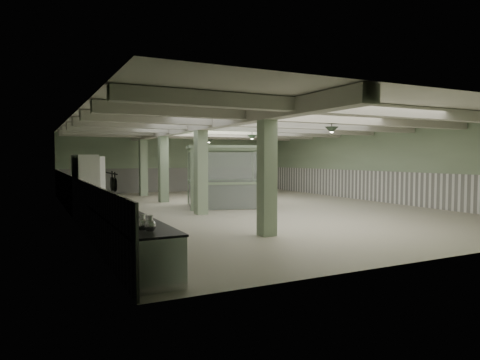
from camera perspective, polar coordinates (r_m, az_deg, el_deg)
name	(u,v)px	position (r m, az deg, el deg)	size (l,w,h in m)	color
floor	(247,208)	(18.34, 0.96, -3.75)	(20.00, 20.00, 0.00)	beige
ceiling	(247,124)	(18.27, 0.97, 7.54)	(14.00, 20.00, 0.02)	silver
wall_back	(175,163)	(27.48, -8.69, 2.23)	(14.00, 0.02, 3.60)	#97AF8C
wall_front	(459,174)	(10.42, 27.20, 0.72)	(14.00, 0.02, 3.60)	#97AF8C
wall_left	(71,168)	(16.23, -21.55, 1.54)	(0.02, 20.00, 3.60)	#97AF8C
wall_right	(372,165)	(22.32, 17.14, 1.96)	(0.02, 20.00, 3.60)	#97AF8C
wainscot_left	(73,197)	(16.29, -21.39, -2.16)	(0.05, 19.90, 1.50)	white
wainscot_right	(371,186)	(22.35, 17.05, -0.74)	(0.05, 19.90, 1.50)	white
wainscot_back	(175,180)	(27.49, -8.66, 0.04)	(13.90, 0.05, 1.50)	white
girder	(192,127)	(17.25, -6.48, 7.05)	(0.45, 19.90, 0.40)	beige
beam_a	(376,110)	(12.13, 17.72, 8.85)	(13.90, 0.35, 0.32)	beige
beam_b	(319,118)	(14.02, 10.52, 8.13)	(13.90, 0.35, 0.32)	beige
beam_c	(278,124)	(16.09, 5.11, 7.50)	(13.90, 0.35, 0.32)	beige
beam_d	(247,128)	(18.26, 0.97, 6.97)	(13.90, 0.35, 0.32)	beige
beam_e	(223,131)	(20.50, -2.27, 6.53)	(13.90, 0.35, 0.32)	beige
beam_f	(204,134)	(22.80, -4.86, 6.17)	(13.90, 0.35, 0.32)	beige
beam_g	(188,136)	(25.14, -6.97, 5.86)	(13.90, 0.35, 0.32)	beige
column_a	(267,171)	(11.75, 3.62, 1.26)	(0.42, 0.42, 3.60)	#98B08D
column_b	(201,167)	(16.27, -5.24, 1.74)	(0.42, 0.42, 3.60)	#98B08D
column_c	(163,165)	(21.01, -10.19, 1.98)	(0.42, 0.42, 3.60)	#98B08D
column_d	(143,164)	(24.88, -12.77, 2.11)	(0.42, 0.42, 3.60)	#98B08D
hook_rail	(111,173)	(8.70, -16.79, 0.86)	(0.02, 0.02, 1.20)	black
pendant_front	(332,130)	(14.30, 12.11, 6.52)	(0.44, 0.44, 0.22)	#293628
pendant_mid	(252,137)	(18.91, 1.62, 5.71)	(0.44, 0.44, 0.22)	#293628
pendant_back	(209,141)	(23.44, -4.17, 5.18)	(0.44, 0.44, 0.22)	#293628
prep_counter	(126,237)	(9.50, -14.94, -7.37)	(0.93, 5.32, 0.91)	silver
pitcher_near	(150,224)	(7.37, -11.90, -5.74)	(0.19, 0.23, 0.29)	silver
pitcher_far	(143,223)	(7.52, -12.87, -5.60)	(0.19, 0.22, 0.28)	silver
veg_colander	(125,208)	(10.23, -15.11, -3.62)	(0.41, 0.41, 0.19)	#46464B
orange_bowl	(127,212)	(9.89, -14.87, -4.13)	(0.25, 0.25, 0.09)	#B2B2B7
skillet_near	(115,185)	(8.62, -16.34, -0.61)	(0.26, 0.26, 0.04)	black
skillet_far	(112,184)	(8.91, -16.67, -0.50)	(0.28, 0.28, 0.04)	black
walkin_cooler	(85,187)	(15.61, -19.92, -0.86)	(1.05, 2.51, 2.31)	white
guard_booth	(225,166)	(18.76, -1.99, 1.89)	(3.97, 3.63, 2.66)	#8EA584
filing_cabinet	(263,188)	(19.90, 3.04, -1.12)	(0.47, 0.67, 1.45)	#57594A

